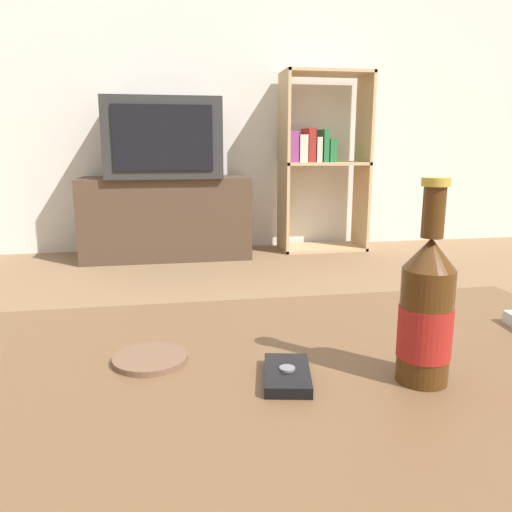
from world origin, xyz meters
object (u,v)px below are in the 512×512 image
(tv_stand, at_px, (166,218))
(television, at_px, (163,139))
(beer_bottle, at_px, (426,312))
(bookshelf, at_px, (319,158))
(cell_phone, at_px, (287,375))

(tv_stand, height_order, television, television)
(tv_stand, xyz_separation_m, beer_bottle, (0.32, -2.75, 0.26))
(television, bearing_deg, tv_stand, 90.00)
(bookshelf, height_order, beer_bottle, bookshelf)
(bookshelf, height_order, cell_phone, bookshelf)
(bookshelf, relative_size, beer_bottle, 4.79)
(bookshelf, distance_m, cell_phone, 2.94)
(bookshelf, bearing_deg, tv_stand, -176.16)
(tv_stand, bearing_deg, bookshelf, 3.84)
(tv_stand, distance_m, beer_bottle, 2.78)
(tv_stand, xyz_separation_m, television, (-0.00, -0.00, 0.50))
(cell_phone, bearing_deg, beer_bottle, 1.19)
(beer_bottle, relative_size, cell_phone, 2.29)
(television, height_order, bookshelf, bookshelf)
(beer_bottle, height_order, cell_phone, beer_bottle)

